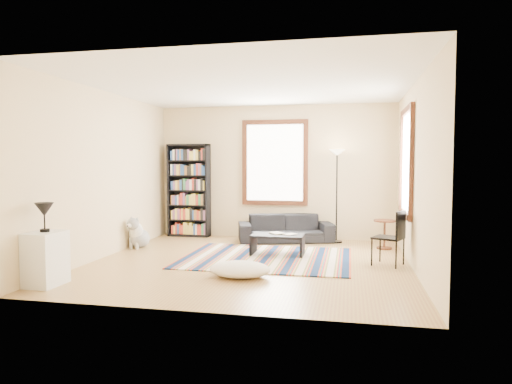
% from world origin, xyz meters
% --- Properties ---
extents(floor, '(5.00, 5.00, 0.10)m').
position_xyz_m(floor, '(0.00, 0.00, -0.05)').
color(floor, '#A7894C').
rests_on(floor, ground).
extents(ceiling, '(5.00, 5.00, 0.10)m').
position_xyz_m(ceiling, '(0.00, 0.00, 2.85)').
color(ceiling, white).
rests_on(ceiling, floor).
extents(wall_back, '(5.00, 0.10, 2.80)m').
position_xyz_m(wall_back, '(0.00, 2.55, 1.40)').
color(wall_back, beige).
rests_on(wall_back, floor).
extents(wall_front, '(5.00, 0.10, 2.80)m').
position_xyz_m(wall_front, '(0.00, -2.55, 1.40)').
color(wall_front, beige).
rests_on(wall_front, floor).
extents(wall_left, '(0.10, 5.00, 2.80)m').
position_xyz_m(wall_left, '(-2.55, 0.00, 1.40)').
color(wall_left, beige).
rests_on(wall_left, floor).
extents(wall_right, '(0.10, 5.00, 2.80)m').
position_xyz_m(wall_right, '(2.55, 0.00, 1.40)').
color(wall_right, beige).
rests_on(wall_right, floor).
extents(window_back, '(1.20, 0.06, 1.60)m').
position_xyz_m(window_back, '(0.00, 2.47, 1.60)').
color(window_back, white).
rests_on(window_back, wall_back).
extents(window_right, '(0.06, 1.20, 1.60)m').
position_xyz_m(window_right, '(2.47, 0.80, 1.60)').
color(window_right, white).
rests_on(window_right, wall_right).
extents(rug, '(2.76, 2.21, 0.02)m').
position_xyz_m(rug, '(0.21, 0.35, 0.01)').
color(rug, '#0C1E3D').
rests_on(rug, floor).
extents(sofa, '(1.24, 2.01, 0.55)m').
position_xyz_m(sofa, '(0.29, 2.05, 0.27)').
color(sofa, black).
rests_on(sofa, floor).
extents(bookshelf, '(0.90, 0.30, 2.00)m').
position_xyz_m(bookshelf, '(-1.86, 2.32, 1.00)').
color(bookshelf, black).
rests_on(bookshelf, floor).
extents(coffee_table, '(0.97, 0.64, 0.36)m').
position_xyz_m(coffee_table, '(0.35, 0.66, 0.18)').
color(coffee_table, black).
rests_on(coffee_table, floor).
extents(book_a, '(0.31, 0.30, 0.02)m').
position_xyz_m(book_a, '(0.25, 0.66, 0.37)').
color(book_a, beige).
rests_on(book_a, coffee_table).
extents(book_b, '(0.25, 0.26, 0.02)m').
position_xyz_m(book_b, '(0.50, 0.71, 0.37)').
color(book_b, beige).
rests_on(book_b, coffee_table).
extents(floor_cushion, '(0.87, 0.66, 0.21)m').
position_xyz_m(floor_cushion, '(0.07, -0.94, 0.11)').
color(floor_cushion, beige).
rests_on(floor_cushion, floor).
extents(floor_lamp, '(0.36, 0.36, 1.86)m').
position_xyz_m(floor_lamp, '(1.30, 2.15, 0.93)').
color(floor_lamp, black).
rests_on(floor_lamp, floor).
extents(side_table, '(0.53, 0.53, 0.54)m').
position_xyz_m(side_table, '(2.20, 1.63, 0.27)').
color(side_table, '#4B2212').
rests_on(side_table, floor).
extents(folding_chair, '(0.55, 0.54, 0.86)m').
position_xyz_m(folding_chair, '(2.15, 0.23, 0.43)').
color(folding_chair, black).
rests_on(folding_chair, floor).
extents(white_cabinet, '(0.39, 0.50, 0.70)m').
position_xyz_m(white_cabinet, '(-2.30, -1.88, 0.35)').
color(white_cabinet, white).
rests_on(white_cabinet, floor).
extents(table_lamp, '(0.32, 0.32, 0.38)m').
position_xyz_m(table_lamp, '(-2.30, -1.88, 0.89)').
color(table_lamp, black).
rests_on(table_lamp, white_cabinet).
extents(dog, '(0.51, 0.64, 0.58)m').
position_xyz_m(dog, '(-2.32, 0.85, 0.29)').
color(dog, '#AFAFAF').
rests_on(dog, floor).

